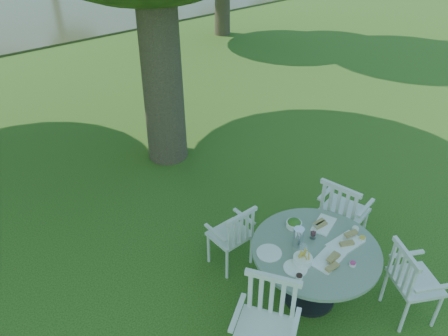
# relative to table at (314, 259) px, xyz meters

# --- Properties ---
(ground) EXTENTS (140.00, 140.00, 0.00)m
(ground) POSITION_rel_table_xyz_m (0.09, 1.42, -0.58)
(ground) COLOR #1B3C0C
(ground) RESTS_ON ground
(table) EXTENTS (1.32, 1.32, 0.74)m
(table) POSITION_rel_table_xyz_m (0.00, 0.00, 0.00)
(table) COLOR black
(table) RESTS_ON ground
(chair_ne) EXTENTS (0.56, 0.59, 1.00)m
(chair_ne) POSITION_rel_table_xyz_m (0.86, 0.34, 0.00)
(chair_ne) COLOR silver
(chair_ne) RESTS_ON ground
(chair_nw) EXTENTS (0.44, 0.42, 0.86)m
(chair_nw) POSITION_rel_table_xyz_m (-0.34, 0.88, -0.08)
(chair_nw) COLOR silver
(chair_nw) RESTS_ON ground
(chair_sw) EXTENTS (0.68, 0.69, 1.01)m
(chair_sw) POSITION_rel_table_xyz_m (-0.89, -0.24, 0.01)
(chair_sw) COLOR silver
(chair_sw) RESTS_ON ground
(chair_se) EXTENTS (0.60, 0.61, 0.92)m
(chair_se) POSITION_rel_table_xyz_m (0.57, -0.74, -0.04)
(chair_se) COLOR silver
(chair_se) RESTS_ON ground
(tableware) EXTENTS (1.13, 0.87, 0.22)m
(tableware) POSITION_rel_table_xyz_m (-0.06, 0.06, 0.19)
(tableware) COLOR white
(tableware) RESTS_ON table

